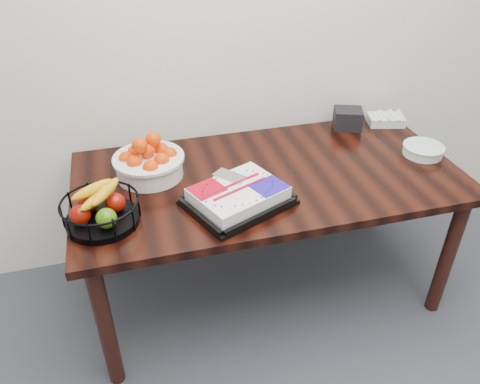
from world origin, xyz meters
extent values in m
plane|color=white|center=(0.00, 2.50, 1.35)|extent=(5.00, 0.00, 5.00)
cube|color=black|center=(0.00, 2.00, 0.73)|extent=(1.80, 0.90, 0.04)
cylinder|color=black|center=(-0.82, 1.63, 0.35)|extent=(0.07, 0.07, 0.71)
cylinder|color=black|center=(-0.82, 2.37, 0.35)|extent=(0.07, 0.07, 0.71)
cylinder|color=black|center=(0.82, 1.63, 0.35)|extent=(0.07, 0.07, 0.71)
cylinder|color=black|center=(0.82, 2.37, 0.35)|extent=(0.07, 0.07, 0.71)
cube|color=black|center=(-0.20, 1.80, 0.76)|extent=(0.51, 0.46, 0.02)
cube|color=white|center=(-0.20, 1.80, 0.80)|extent=(0.44, 0.39, 0.06)
cube|color=#A90317|center=(-0.31, 1.87, 0.83)|extent=(0.17, 0.16, 0.00)
cube|color=#1D0D99|center=(-0.09, 1.73, 0.83)|extent=(0.17, 0.16, 0.00)
cube|color=silver|center=(-0.17, 1.89, 0.83)|extent=(0.15, 0.16, 0.00)
cylinder|color=white|center=(-0.54, 2.13, 0.80)|extent=(0.30, 0.30, 0.10)
cylinder|color=white|center=(-0.54, 2.13, 0.84)|extent=(0.33, 0.33, 0.01)
cylinder|color=black|center=(-0.76, 1.81, 0.76)|extent=(0.29, 0.29, 0.03)
torus|color=black|center=(-0.76, 1.81, 0.85)|extent=(0.31, 0.31, 0.01)
cylinder|color=white|center=(0.80, 1.97, 0.77)|extent=(0.19, 0.19, 0.04)
cylinder|color=white|center=(0.80, 1.97, 0.80)|extent=(0.20, 0.20, 0.01)
cube|color=silver|center=(0.80, 2.33, 0.77)|extent=(0.22, 0.17, 0.05)
cube|color=black|center=(0.57, 2.35, 0.80)|extent=(0.18, 0.17, 0.11)
camera|label=1|loc=(-0.62, 0.23, 1.91)|focal=35.00mm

